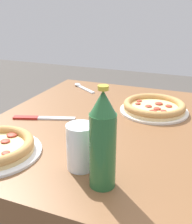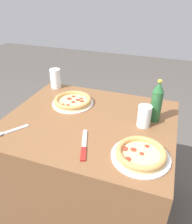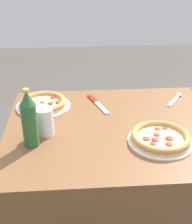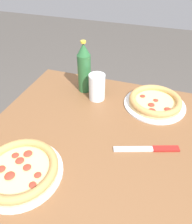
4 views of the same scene
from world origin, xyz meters
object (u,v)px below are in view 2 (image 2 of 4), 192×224
(glass_iced_tea, at_px, (56,79))
(knife, at_px, (84,146))
(glass_cola, at_px, (144,117))
(beer_bottle, at_px, (157,102))
(pizza_pepperoni, at_px, (73,101))
(spoon, at_px, (8,132))
(pizza_margherita, at_px, (141,154))

(glass_iced_tea, bearing_deg, knife, -51.21)
(glass_cola, distance_m, beer_bottle, 0.11)
(pizza_pepperoni, distance_m, knife, 0.45)
(pizza_pepperoni, bearing_deg, spoon, -115.47)
(beer_bottle, bearing_deg, glass_iced_tea, 164.09)
(knife, distance_m, spoon, 0.44)
(glass_iced_tea, distance_m, beer_bottle, 0.80)
(pizza_pepperoni, distance_m, glass_cola, 0.50)
(beer_bottle, height_order, knife, beer_bottle)
(glass_iced_tea, xyz_separation_m, knife, (0.47, -0.59, -0.06))
(pizza_margherita, relative_size, pizza_pepperoni, 1.01)
(pizza_margherita, relative_size, glass_cola, 2.22)
(glass_iced_tea, relative_size, spoon, 0.92)
(pizza_pepperoni, bearing_deg, pizza_margherita, -35.63)
(glass_iced_tea, relative_size, glass_cola, 1.17)
(beer_bottle, height_order, spoon, beer_bottle)
(pizza_margherita, bearing_deg, knife, -176.85)
(spoon, bearing_deg, knife, 4.18)
(pizza_margherita, xyz_separation_m, beer_bottle, (0.02, 0.35, 0.10))
(pizza_pepperoni, height_order, spoon, pizza_pepperoni)
(pizza_margherita, distance_m, spoon, 0.72)
(glass_iced_tea, distance_m, spoon, 0.62)
(pizza_margherita, bearing_deg, beer_bottle, 86.53)
(glass_cola, height_order, knife, glass_cola)
(pizza_pepperoni, relative_size, glass_iced_tea, 1.89)
(pizza_pepperoni, distance_m, spoon, 0.46)
(pizza_margherita, xyz_separation_m, glass_iced_tea, (-0.75, 0.57, 0.05))
(glass_iced_tea, bearing_deg, spoon, -86.85)
(glass_cola, distance_m, spoon, 0.76)
(spoon, bearing_deg, beer_bottle, 28.33)
(glass_cola, xyz_separation_m, beer_bottle, (0.05, 0.08, 0.06))
(pizza_margherita, xyz_separation_m, glass_cola, (-0.03, 0.27, 0.04))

